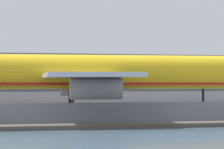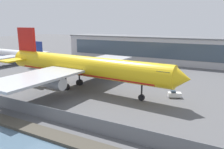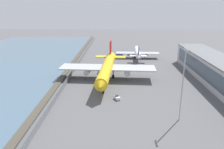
# 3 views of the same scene
# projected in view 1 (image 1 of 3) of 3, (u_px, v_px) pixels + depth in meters

# --- Properties ---
(ground_plane) EXTENTS (500.00, 500.00, 0.00)m
(ground_plane) POSITION_uv_depth(u_px,v_px,m) (72.00, 117.00, 79.62)
(ground_plane) COLOR #565659
(shoreline_seawall) EXTENTS (320.00, 3.00, 0.50)m
(shoreline_seawall) POSITION_uv_depth(u_px,v_px,m) (98.00, 126.00, 59.62)
(shoreline_seawall) COLOR #474238
(shoreline_seawall) RESTS_ON ground
(perimeter_fence) EXTENTS (280.00, 0.10, 2.71)m
(perimeter_fence) POSITION_uv_depth(u_px,v_px,m) (91.00, 114.00, 64.03)
(perimeter_fence) COLOR slate
(perimeter_fence) RESTS_ON ground
(cargo_jet_yellow) EXTENTS (58.68, 50.37, 17.14)m
(cargo_jet_yellow) POSITION_uv_depth(u_px,v_px,m) (89.00, 74.00, 84.33)
(cargo_jet_yellow) COLOR yellow
(cargo_jet_yellow) RESTS_ON ground
(baggage_tug) EXTENTS (3.57, 2.75, 1.80)m
(baggage_tug) POSITION_uv_depth(u_px,v_px,m) (224.00, 107.00, 94.63)
(baggage_tug) COLOR white
(baggage_tug) RESTS_ON ground
(terminal_building) EXTENTS (101.04, 16.40, 12.27)m
(terminal_building) POSITION_uv_depth(u_px,v_px,m) (88.00, 78.00, 140.36)
(terminal_building) COLOR #B2B2B7
(terminal_building) RESTS_ON ground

